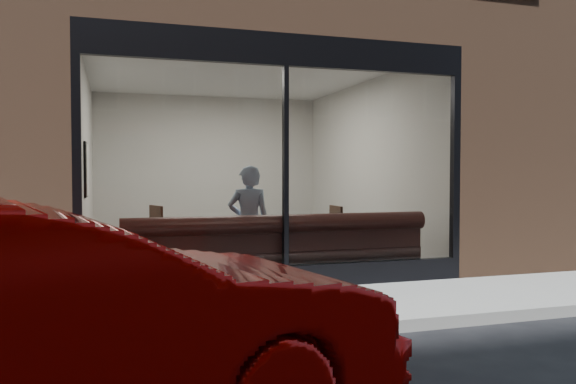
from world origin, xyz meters
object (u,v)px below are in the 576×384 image
object	(u,v)px
person	(249,223)
cafe_table_left	(166,226)
cafe_chair_left	(145,251)
banquette	(277,267)
cafe_chair_right	(325,251)
cafe_table_right	(365,222)
parked_car	(31,329)

from	to	relation	value
person	cafe_table_left	world-z (taller)	person
cafe_chair_left	banquette	bearing A→B (deg)	109.78
person	cafe_chair_right	bearing A→B (deg)	-142.98
cafe_chair_right	cafe_table_right	bearing A→B (deg)	128.20
cafe_table_left	cafe_table_right	world-z (taller)	same
person	parked_car	world-z (taller)	person
person	cafe_table_right	distance (m)	1.85
banquette	cafe_table_left	size ratio (longest dim) A/B	7.08
banquette	cafe_table_right	distance (m)	1.71
banquette	cafe_chair_left	world-z (taller)	banquette
cafe_chair_left	cafe_chair_right	size ratio (longest dim) A/B	0.95
cafe_chair_left	person	bearing A→B (deg)	108.84
cafe_chair_left	cafe_table_right	bearing A→B (deg)	136.33
cafe_table_right	cafe_chair_left	distance (m)	3.47
person	parked_car	size ratio (longest dim) A/B	0.39
cafe_table_right	cafe_chair_left	bearing A→B (deg)	155.92
cafe_table_right	parked_car	distance (m)	6.03
parked_car	banquette	bearing A→B (deg)	-45.76
person	cafe_table_left	distance (m)	1.16
cafe_table_right	cafe_chair_right	world-z (taller)	cafe_table_right
banquette	cafe_chair_left	size ratio (longest dim) A/B	8.98
cafe_table_right	parked_car	bearing A→B (deg)	-131.59
person	parked_car	xyz separation A→B (m)	(-2.17, -4.28, -0.12)
banquette	parked_car	distance (m)	4.69
cafe_table_left	cafe_table_right	size ratio (longest dim) A/B	1.00
cafe_table_left	parked_car	xyz separation A→B (m)	(-1.10, -4.74, -0.08)
cafe_table_left	cafe_table_right	xyz separation A→B (m)	(2.90, -0.23, 0.00)
person	cafe_table_left	size ratio (longest dim) A/B	2.78
cafe_table_right	cafe_chair_right	bearing A→B (deg)	128.18
banquette	cafe_table_right	bearing A→B (deg)	19.74
person	banquette	bearing A→B (deg)	141.72
person	cafe_chair_left	xyz separation A→B (m)	(-1.30, 1.63, -0.54)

